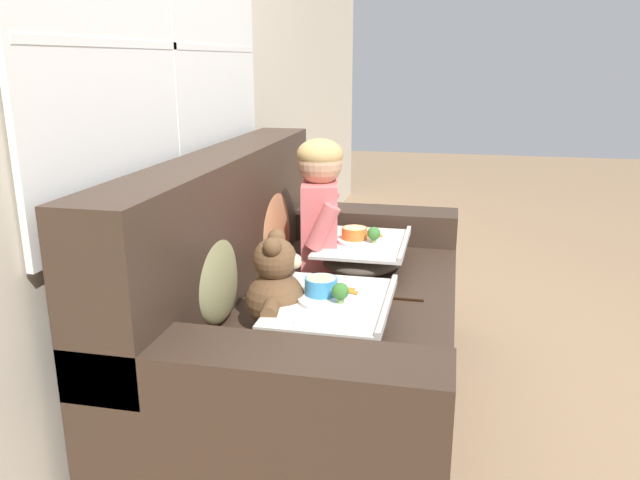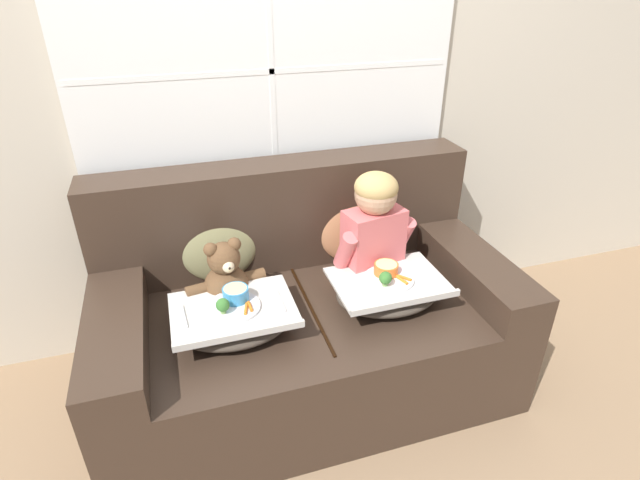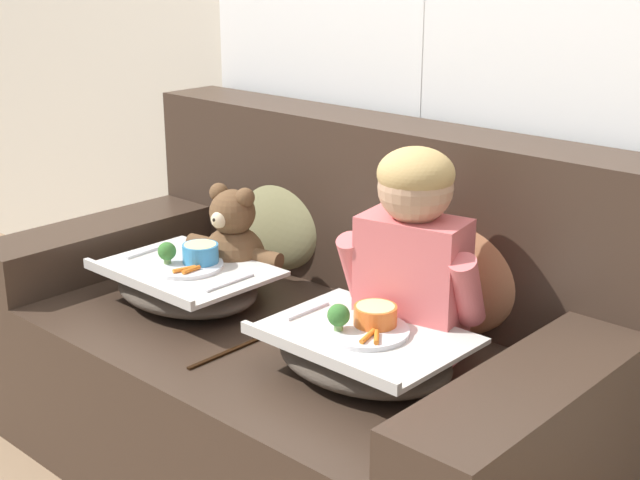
% 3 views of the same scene
% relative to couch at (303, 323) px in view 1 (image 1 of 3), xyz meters
% --- Properties ---
extents(ground_plane, '(14.00, 14.00, 0.00)m').
position_rel_couch_xyz_m(ground_plane, '(0.00, -0.07, -0.34)').
color(ground_plane, '#8E7051').
extents(wall_back_with_window, '(8.00, 0.08, 2.60)m').
position_rel_couch_xyz_m(wall_back_with_window, '(0.00, 0.50, 0.96)').
color(wall_back_with_window, beige).
rests_on(wall_back_with_window, ground_plane).
extents(couch, '(1.77, 0.97, 0.97)m').
position_rel_couch_xyz_m(couch, '(0.00, 0.00, 0.00)').
color(couch, '#38281E').
rests_on(couch, ground_plane).
extents(throw_pillow_behind_child, '(0.40, 0.19, 0.42)m').
position_rel_couch_xyz_m(throw_pillow_behind_child, '(0.33, 0.23, 0.32)').
color(throw_pillow_behind_child, '#B2754C').
rests_on(throw_pillow_behind_child, couch).
extents(throw_pillow_behind_teddy, '(0.37, 0.18, 0.38)m').
position_rel_couch_xyz_m(throw_pillow_behind_teddy, '(-0.33, 0.23, 0.32)').
color(throw_pillow_behind_teddy, '#898456').
rests_on(throw_pillow_behind_teddy, couch).
extents(child_figure, '(0.39, 0.21, 0.53)m').
position_rel_couch_xyz_m(child_figure, '(0.33, 0.01, 0.42)').
color(child_figure, '#DB6666').
rests_on(child_figure, couch).
extents(teddy_bear, '(0.34, 0.24, 0.32)m').
position_rel_couch_xyz_m(teddy_bear, '(-0.33, 0.00, 0.26)').
color(teddy_bear, brown).
rests_on(teddy_bear, couch).
extents(lap_tray_child, '(0.48, 0.36, 0.19)m').
position_rel_couch_xyz_m(lap_tray_child, '(0.33, -0.18, 0.19)').
color(lap_tray_child, '#473D33').
rests_on(lap_tray_child, child_figure).
extents(lap_tray_teddy, '(0.48, 0.36, 0.19)m').
position_rel_couch_xyz_m(lap_tray_teddy, '(-0.33, -0.18, 0.19)').
color(lap_tray_teddy, '#473D33').
rests_on(lap_tray_teddy, teddy_bear).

